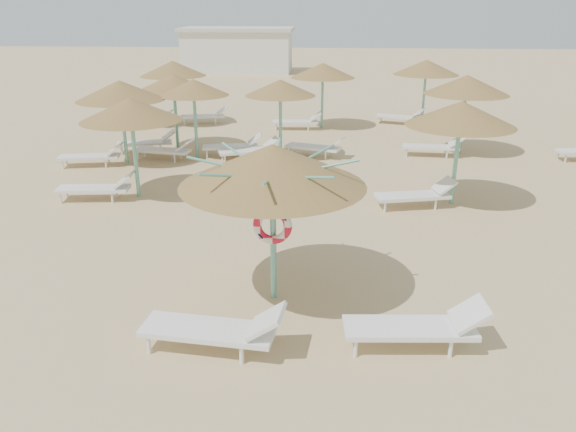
{
  "coord_description": "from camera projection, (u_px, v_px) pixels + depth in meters",
  "views": [
    {
      "loc": [
        0.93,
        -8.89,
        4.99
      ],
      "look_at": [
        0.25,
        0.77,
        1.3
      ],
      "focal_mm": 35.0,
      "sensor_mm": 36.0,
      "label": 1
    }
  ],
  "objects": [
    {
      "name": "lounger_main_a",
      "position": [
        217.0,
        329.0,
        8.47
      ],
      "size": [
        2.25,
        0.89,
        0.8
      ],
      "rotation": [
        0.0,
        0.0,
        -0.11
      ],
      "color": "white",
      "rests_on": "ground"
    },
    {
      "name": "main_palapa",
      "position": [
        273.0,
        166.0,
        9.29
      ],
      "size": [
        3.16,
        3.16,
        2.83
      ],
      "color": "#66B09F",
      "rests_on": "ground"
    },
    {
      "name": "palapa_field",
      "position": [
        327.0,
        88.0,
        18.83
      ],
      "size": [
        20.69,
        14.21,
        2.72
      ],
      "color": "#66B09F",
      "rests_on": "ground"
    },
    {
      "name": "lounger_main_b",
      "position": [
        419.0,
        326.0,
        8.55
      ],
      "size": [
        2.19,
        0.79,
        0.78
      ],
      "rotation": [
        0.0,
        0.0,
        0.07
      ],
      "color": "white",
      "rests_on": "ground"
    },
    {
      "name": "service_hut",
      "position": [
        238.0,
        50.0,
        42.56
      ],
      "size": [
        8.4,
        4.4,
        3.25
      ],
      "color": "silver",
      "rests_on": "ground"
    },
    {
      "name": "ground",
      "position": [
        271.0,
        298.0,
        10.13
      ],
      "size": [
        120.0,
        120.0,
        0.0
      ],
      "primitive_type": "plane",
      "color": "tan",
      "rests_on": "ground"
    }
  ]
}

